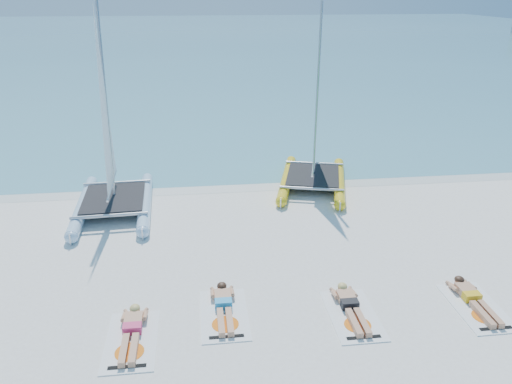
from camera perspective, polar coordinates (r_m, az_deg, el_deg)
ground at (r=12.62m, az=-2.31°, el=-8.40°), size 140.00×140.00×0.00m
sea at (r=74.10m, az=-6.55°, el=17.23°), size 140.00×115.00×0.01m
wet_sand_strip at (r=17.56m, az=-3.80°, el=0.77°), size 140.00×1.40×0.01m
catamaran_blue at (r=15.69m, az=-16.51°, el=4.67°), size 2.48×4.84×6.46m
catamaran_yellow at (r=17.48m, az=6.83°, el=7.35°), size 3.31×5.05×6.26m
towel_a at (r=10.53m, az=-14.04°, el=-16.15°), size 1.00×1.85×0.02m
sunbather_a at (r=10.61m, az=-13.98°, el=-15.05°), size 0.37×1.73×0.26m
towel_b at (r=10.93m, az=-3.65°, el=-13.79°), size 1.00×1.85×0.02m
sunbather_b at (r=11.03m, az=-3.73°, el=-12.75°), size 0.37×1.73×0.26m
towel_c at (r=11.09m, az=10.97°, el=-13.64°), size 1.00×1.85×0.02m
sunbather_c at (r=11.17m, az=10.72°, el=-12.62°), size 0.37×1.73×0.26m
towel_d at (r=12.12m, az=23.89°, el=-11.94°), size 1.00×1.85×0.02m
sunbather_d at (r=12.19m, az=23.53°, el=-11.03°), size 0.37×1.73×0.26m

